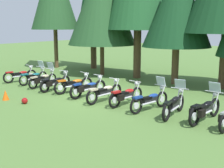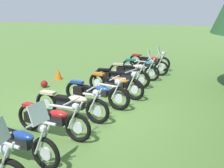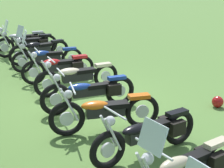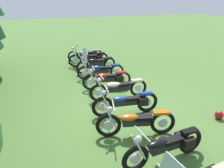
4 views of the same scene
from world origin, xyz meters
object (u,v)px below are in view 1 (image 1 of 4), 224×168
at_px(motorcycle_5, 88,88).
at_px(motorcycle_6, 105,92).
at_px(motorcycle_2, 43,79).
at_px(motorcycle_4, 74,84).
at_px(motorcycle_0, 20,75).
at_px(dropped_helmet, 25,101).
at_px(motorcycle_9, 174,104).
at_px(motorcycle_1, 34,76).
at_px(motorcycle_3, 55,83).
at_px(pine_tree_4, 178,4).
at_px(motorcycle_10, 205,109).
at_px(pine_tree_2, 102,1).
at_px(traffic_cone, 5,95).
at_px(motorcycle_7, 126,95).
at_px(motorcycle_8, 150,100).

relative_size(motorcycle_5, motorcycle_6, 0.98).
bearing_deg(motorcycle_2, motorcycle_4, -95.08).
height_order(motorcycle_0, motorcycle_2, motorcycle_2).
xyz_separation_m(motorcycle_0, dropped_helmet, (4.53, -3.32, -0.29)).
bearing_deg(motorcycle_9, motorcycle_1, 78.70).
xyz_separation_m(motorcycle_2, motorcycle_3, (1.23, -0.23, -0.03)).
relative_size(motorcycle_2, dropped_helmet, 7.90).
bearing_deg(dropped_helmet, motorcycle_6, 42.10).
distance_m(motorcycle_5, pine_tree_4, 7.30).
bearing_deg(motorcycle_9, motorcycle_2, 79.89).
height_order(motorcycle_6, motorcycle_9, motorcycle_9).
distance_m(motorcycle_0, motorcycle_10, 12.04).
relative_size(motorcycle_6, pine_tree_2, 0.30).
bearing_deg(motorcycle_6, motorcycle_5, 84.60).
bearing_deg(motorcycle_3, motorcycle_0, 80.26).
distance_m(motorcycle_3, motorcycle_5, 2.43).
bearing_deg(motorcycle_5, traffic_cone, 143.96).
bearing_deg(dropped_helmet, pine_tree_4, 66.63).
height_order(pine_tree_2, pine_tree_4, pine_tree_2).
distance_m(motorcycle_3, motorcycle_7, 4.83).
height_order(motorcycle_8, motorcycle_10, motorcycle_10).
height_order(motorcycle_8, motorcycle_9, motorcycle_9).
relative_size(motorcycle_4, pine_tree_4, 0.32).
relative_size(motorcycle_9, motorcycle_10, 0.96).
relative_size(motorcycle_6, motorcycle_7, 1.10).
distance_m(motorcycle_10, traffic_cone, 9.06).
bearing_deg(motorcycle_4, motorcycle_7, -81.77).
distance_m(motorcycle_2, motorcycle_5, 3.68).
relative_size(motorcycle_3, dropped_helmet, 8.22).
bearing_deg(motorcycle_3, pine_tree_4, -41.41).
distance_m(pine_tree_2, pine_tree_4, 5.56).
bearing_deg(motorcycle_5, pine_tree_2, 40.42).
distance_m(motorcycle_0, motorcycle_2, 2.35).
height_order(motorcycle_0, motorcycle_1, motorcycle_1).
relative_size(motorcycle_8, pine_tree_4, 0.32).
distance_m(motorcycle_4, pine_tree_4, 7.51).
bearing_deg(traffic_cone, motorcycle_7, 25.76).
relative_size(motorcycle_1, motorcycle_2, 0.98).
xyz_separation_m(motorcycle_3, traffic_cone, (-0.35, -2.87, -0.19)).
relative_size(motorcycle_6, motorcycle_9, 1.04).
relative_size(pine_tree_4, dropped_helmet, 25.43).
relative_size(motorcycle_6, dropped_helmet, 8.49).
height_order(motorcycle_4, motorcycle_5, motorcycle_5).
xyz_separation_m(motorcycle_8, dropped_helmet, (-5.12, -2.35, -0.32)).
xyz_separation_m(motorcycle_5, motorcycle_7, (2.39, -0.25, 0.01)).
relative_size(motorcycle_3, motorcycle_5, 0.99).
distance_m(motorcycle_2, motorcycle_3, 1.26).
xyz_separation_m(motorcycle_5, traffic_cone, (-2.78, -2.74, -0.20)).
xyz_separation_m(motorcycle_0, pine_tree_4, (8.10, 4.94, 4.22)).
distance_m(motorcycle_5, motorcycle_10, 6.02).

